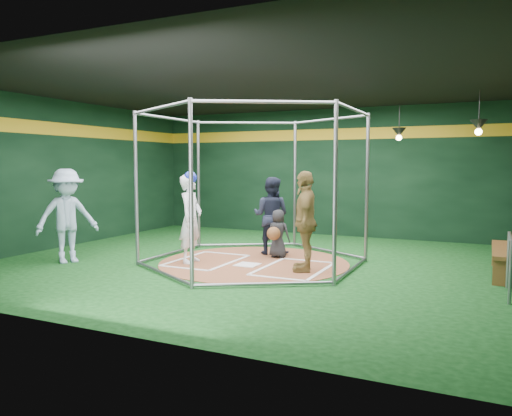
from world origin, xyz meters
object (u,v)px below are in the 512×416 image
at_px(visitor_leopard, 305,221).
at_px(umpire, 271,216).
at_px(dugout_bench, 512,243).
at_px(batter_figure, 191,217).

distance_m(visitor_leopard, umpire, 1.83).
bearing_deg(umpire, dugout_bench, 174.73).
height_order(batter_figure, visitor_leopard, visitor_leopard).
distance_m(batter_figure, dugout_bench, 5.96).
relative_size(batter_figure, umpire, 1.08).
bearing_deg(dugout_bench, batter_figure, -166.27).
relative_size(visitor_leopard, umpire, 1.09).
bearing_deg(visitor_leopard, umpire, -153.81).
height_order(visitor_leopard, dugout_bench, visitor_leopard).
bearing_deg(batter_figure, umpire, 55.33).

